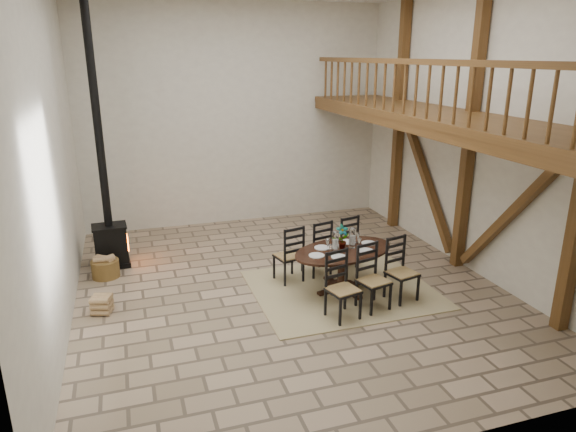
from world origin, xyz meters
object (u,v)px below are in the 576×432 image
object	(u,v)px
dining_table	(343,269)
log_stack	(102,304)
wood_stove	(107,209)
log_basket	(105,268)

from	to	relation	value
dining_table	log_stack	distance (m)	3.93
dining_table	wood_stove	size ratio (longest dim) A/B	0.47
log_basket	dining_table	bearing A→B (deg)	-25.14
log_basket	log_stack	distance (m)	1.42
dining_table	log_basket	world-z (taller)	dining_table
wood_stove	log_basket	bearing A→B (deg)	-106.63
dining_table	log_stack	bearing A→B (deg)	160.89
log_basket	log_stack	size ratio (longest dim) A/B	1.33
log_stack	dining_table	bearing A→B (deg)	-5.76
wood_stove	log_basket	xyz separation A→B (m)	(-0.12, -0.50, -0.96)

